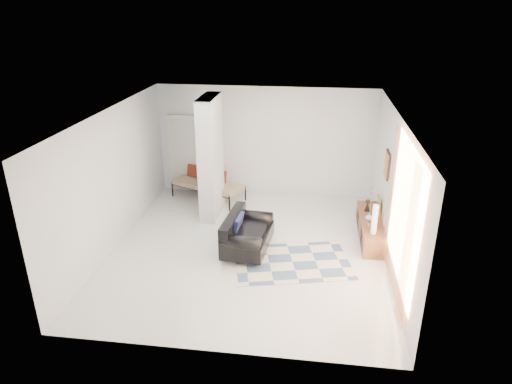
# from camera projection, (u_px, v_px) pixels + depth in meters

# --- Properties ---
(floor) EXTENTS (6.00, 6.00, 0.00)m
(floor) POSITION_uv_depth(u_px,v_px,m) (248.00, 249.00, 9.37)
(floor) COLOR white
(floor) RESTS_ON ground
(ceiling) EXTENTS (6.00, 6.00, 0.00)m
(ceiling) POSITION_uv_depth(u_px,v_px,m) (247.00, 115.00, 8.28)
(ceiling) COLOR white
(ceiling) RESTS_ON wall_back
(wall_back) EXTENTS (6.00, 0.00, 6.00)m
(wall_back) POSITION_uv_depth(u_px,v_px,m) (265.00, 142.00, 11.57)
(wall_back) COLOR white
(wall_back) RESTS_ON ground
(wall_front) EXTENTS (6.00, 0.00, 6.00)m
(wall_front) POSITION_uv_depth(u_px,v_px,m) (215.00, 270.00, 6.09)
(wall_front) COLOR white
(wall_front) RESTS_ON ground
(wall_left) EXTENTS (0.00, 6.00, 6.00)m
(wall_left) POSITION_uv_depth(u_px,v_px,m) (113.00, 179.00, 9.16)
(wall_left) COLOR white
(wall_left) RESTS_ON ground
(wall_right) EXTENTS (0.00, 6.00, 6.00)m
(wall_right) POSITION_uv_depth(u_px,v_px,m) (394.00, 193.00, 8.49)
(wall_right) COLOR white
(wall_right) RESTS_ON ground
(partition_column) EXTENTS (0.35, 1.20, 2.80)m
(partition_column) POSITION_uv_depth(u_px,v_px,m) (211.00, 158.00, 10.42)
(partition_column) COLOR silver
(partition_column) RESTS_ON floor
(hallway_door) EXTENTS (0.85, 0.06, 2.04)m
(hallway_door) POSITION_uv_depth(u_px,v_px,m) (186.00, 153.00, 11.93)
(hallway_door) COLOR silver
(hallway_door) RESTS_ON floor
(curtain) EXTENTS (0.00, 2.55, 2.55)m
(curtain) POSITION_uv_depth(u_px,v_px,m) (399.00, 218.00, 7.43)
(curtain) COLOR #FB8442
(curtain) RESTS_ON wall_right
(wall_art) EXTENTS (0.04, 0.45, 0.55)m
(wall_art) POSITION_uv_depth(u_px,v_px,m) (387.00, 165.00, 9.22)
(wall_art) COLOR #3A1A0F
(wall_art) RESTS_ON wall_right
(media_console) EXTENTS (0.45, 2.00, 0.80)m
(media_console) POSITION_uv_depth(u_px,v_px,m) (370.00, 228.00, 9.81)
(media_console) COLOR brown
(media_console) RESTS_ON floor
(loveseat) EXTENTS (0.95, 1.48, 0.76)m
(loveseat) POSITION_uv_depth(u_px,v_px,m) (245.00, 234.00, 9.21)
(loveseat) COLOR silver
(loveseat) RESTS_ON floor
(daybed) EXTENTS (1.96, 1.40, 0.77)m
(daybed) POSITION_uv_depth(u_px,v_px,m) (208.00, 183.00, 11.65)
(daybed) COLOR black
(daybed) RESTS_ON floor
(area_rug) EXTENTS (2.48, 1.93, 0.01)m
(area_rug) POSITION_uv_depth(u_px,v_px,m) (292.00, 262.00, 8.89)
(area_rug) COLOR beige
(area_rug) RESTS_ON floor
(cylinder_lamp) EXTENTS (0.11, 0.11, 0.62)m
(cylinder_lamp) POSITION_uv_depth(u_px,v_px,m) (375.00, 219.00, 9.05)
(cylinder_lamp) COLOR silver
(cylinder_lamp) RESTS_ON media_console
(bronze_figurine) EXTENTS (0.15, 0.15, 0.27)m
(bronze_figurine) POSITION_uv_depth(u_px,v_px,m) (367.00, 205.00, 10.08)
(bronze_figurine) COLOR black
(bronze_figurine) RESTS_ON media_console
(vase) EXTENTS (0.18, 0.18, 0.17)m
(vase) POSITION_uv_depth(u_px,v_px,m) (369.00, 217.00, 9.66)
(vase) COLOR silver
(vase) RESTS_ON media_console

